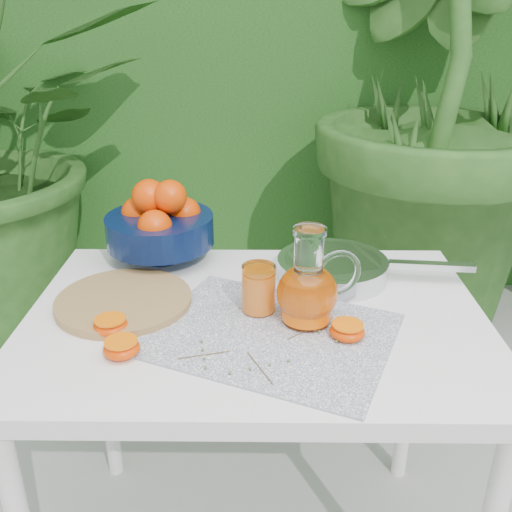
{
  "coord_description": "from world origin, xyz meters",
  "views": [
    {
      "loc": [
        0.12,
        -1.1,
        1.37
      ],
      "look_at": [
        0.11,
        0.0,
        0.88
      ],
      "focal_mm": 40.0,
      "sensor_mm": 36.0,
      "label": 1
    }
  ],
  "objects_px": {
    "cutting_board": "(124,301)",
    "fruit_bowl": "(160,223)",
    "white_table": "(256,346)",
    "juice_pitcher": "(308,290)",
    "saute_pan": "(334,267)"
  },
  "relations": [
    {
      "from": "cutting_board",
      "to": "fruit_bowl",
      "type": "relative_size",
      "value": 1.09
    },
    {
      "from": "white_table",
      "to": "juice_pitcher",
      "type": "distance_m",
      "value": 0.2
    },
    {
      "from": "white_table",
      "to": "saute_pan",
      "type": "relative_size",
      "value": 2.06
    },
    {
      "from": "cutting_board",
      "to": "juice_pitcher",
      "type": "xyz_separation_m",
      "value": [
        0.41,
        -0.07,
        0.07
      ]
    },
    {
      "from": "white_table",
      "to": "cutting_board",
      "type": "distance_m",
      "value": 0.31
    },
    {
      "from": "juice_pitcher",
      "to": "saute_pan",
      "type": "distance_m",
      "value": 0.23
    },
    {
      "from": "white_table",
      "to": "juice_pitcher",
      "type": "relative_size",
      "value": 4.73
    },
    {
      "from": "saute_pan",
      "to": "juice_pitcher",
      "type": "bearing_deg",
      "value": -110.43
    },
    {
      "from": "fruit_bowl",
      "to": "juice_pitcher",
      "type": "height_order",
      "value": "fruit_bowl"
    },
    {
      "from": "cutting_board",
      "to": "fruit_bowl",
      "type": "bearing_deg",
      "value": 79.77
    },
    {
      "from": "white_table",
      "to": "fruit_bowl",
      "type": "relative_size",
      "value": 3.59
    },
    {
      "from": "cutting_board",
      "to": "juice_pitcher",
      "type": "distance_m",
      "value": 0.42
    },
    {
      "from": "cutting_board",
      "to": "juice_pitcher",
      "type": "bearing_deg",
      "value": -9.87
    },
    {
      "from": "fruit_bowl",
      "to": "juice_pitcher",
      "type": "xyz_separation_m",
      "value": [
        0.36,
        -0.32,
        -0.02
      ]
    },
    {
      "from": "fruit_bowl",
      "to": "juice_pitcher",
      "type": "bearing_deg",
      "value": -41.96
    }
  ]
}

